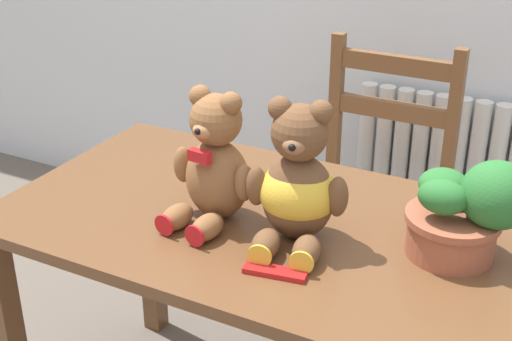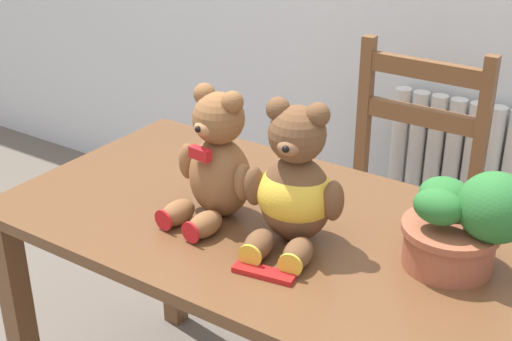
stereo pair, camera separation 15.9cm
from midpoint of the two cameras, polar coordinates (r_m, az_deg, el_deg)
radiator at (r=2.70m, az=20.74°, el=-3.39°), size 0.89×0.10×0.72m
dining_table at (r=1.74m, az=3.56°, el=-7.23°), size 1.26×0.72×0.73m
wooden_chair_behind at (r=2.39m, az=13.17°, el=-2.61°), size 0.44×0.40×0.96m
teddy_bear_left at (r=1.63m, az=-0.41°, el=0.53°), size 0.22×0.23×0.32m
teddy_bear_right at (r=1.54m, az=6.06°, el=-1.43°), size 0.23×0.26×0.33m
potted_plant at (r=1.53m, az=19.22°, el=-4.08°), size 0.26×0.21×0.23m
chocolate_bar at (r=1.48m, az=3.76°, el=-8.26°), size 0.14×0.06×0.01m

